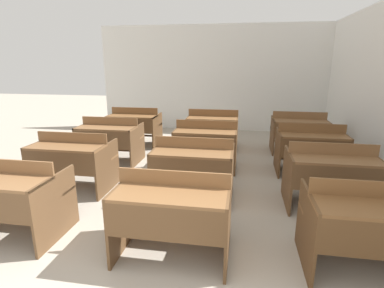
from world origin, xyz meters
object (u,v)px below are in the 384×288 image
object	(u,v)px
bench_front_center	(173,211)
bench_back_left	(134,125)
bench_back_center	(213,127)
bench_front_right	(372,225)
bench_third_left	(110,138)
bench_third_right	(311,147)
bench_back_right	(299,131)
bench_second_center	(193,166)
bench_second_left	(72,159)
bench_front_left	(8,196)
bench_second_right	(331,173)
bench_third_center	(206,142)

from	to	relation	value
bench_front_center	bench_back_left	distance (m)	4.15
bench_back_center	bench_back_left	bearing A→B (deg)	-179.57
bench_front_right	bench_third_left	world-z (taller)	same
bench_third_right	bench_back_right	bearing A→B (deg)	89.18
bench_second_center	bench_second_left	bearing A→B (deg)	-179.88
bench_second_center	bench_back_left	world-z (taller)	same
bench_front_left	bench_back_left	distance (m)	3.73
bench_back_center	bench_back_right	xyz separation A→B (m)	(1.76, -0.02, 0.00)
bench_third_right	bench_back_right	distance (m)	1.24
bench_back_right	bench_front_center	bearing A→B (deg)	-115.00
bench_second_left	bench_third_right	xyz separation A→B (m)	(3.52, 1.25, 0.00)
bench_second_center	bench_second_right	distance (m)	1.75
bench_third_right	bench_back_center	xyz separation A→B (m)	(-1.75, 1.25, 0.00)
bench_front_right	bench_second_left	xyz separation A→B (m)	(-3.51, 1.24, 0.00)
bench_front_center	bench_third_left	bearing A→B (deg)	125.15
bench_second_left	bench_back_center	bearing A→B (deg)	54.64
bench_third_center	bench_third_right	distance (m)	1.74
bench_third_left	bench_back_left	size ratio (longest dim) A/B	1.00
bench_third_center	bench_third_left	bearing A→B (deg)	179.30
bench_third_center	bench_third_right	bearing A→B (deg)	0.31
bench_second_center	bench_back_center	world-z (taller)	same
bench_back_left	bench_front_center	bearing A→B (deg)	-64.96
bench_second_left	bench_second_center	world-z (taller)	same
bench_third_left	bench_third_center	size ratio (longest dim) A/B	1.00
bench_third_center	bench_front_left	bearing A→B (deg)	-125.62
bench_third_left	bench_third_right	world-z (taller)	same
bench_front_right	bench_second_right	bearing A→B (deg)	89.99
bench_second_right	bench_third_center	xyz separation A→B (m)	(-1.73, 1.23, 0.00)
bench_second_center	bench_third_left	size ratio (longest dim) A/B	1.00
bench_second_center	bench_back_left	bearing A→B (deg)	124.98
bench_front_center	bench_third_left	xyz separation A→B (m)	(-1.78, 2.53, 0.00)
bench_front_left	bench_second_center	distance (m)	2.15
bench_front_right	bench_second_center	xyz separation A→B (m)	(-1.75, 1.24, 0.00)
bench_second_center	bench_second_right	world-z (taller)	same
bench_second_center	bench_front_center	bearing A→B (deg)	-89.06
bench_front_left	bench_front_center	distance (m)	1.78
bench_front_right	bench_second_right	xyz separation A→B (m)	(0.00, 1.25, 0.00)
bench_back_center	bench_front_right	bearing A→B (deg)	-65.04
bench_front_center	bench_back_right	bearing A→B (deg)	65.00
bench_front_right	bench_back_center	size ratio (longest dim) A/B	1.00
bench_third_right	bench_back_right	xyz separation A→B (m)	(0.02, 1.24, 0.00)
bench_front_left	bench_second_right	distance (m)	3.72
bench_front_left	bench_third_right	world-z (taller)	same
bench_second_right	bench_third_right	world-z (taller)	same
bench_second_center	bench_third_center	bearing A→B (deg)	89.06
bench_front_left	bench_second_left	size ratio (longest dim) A/B	1.00
bench_third_center	bench_third_right	xyz separation A→B (m)	(1.74, 0.01, 0.00)
bench_front_center	bench_back_right	size ratio (longest dim) A/B	1.00
bench_second_left	bench_back_left	bearing A→B (deg)	89.41
bench_second_right	bench_third_center	bearing A→B (deg)	144.69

